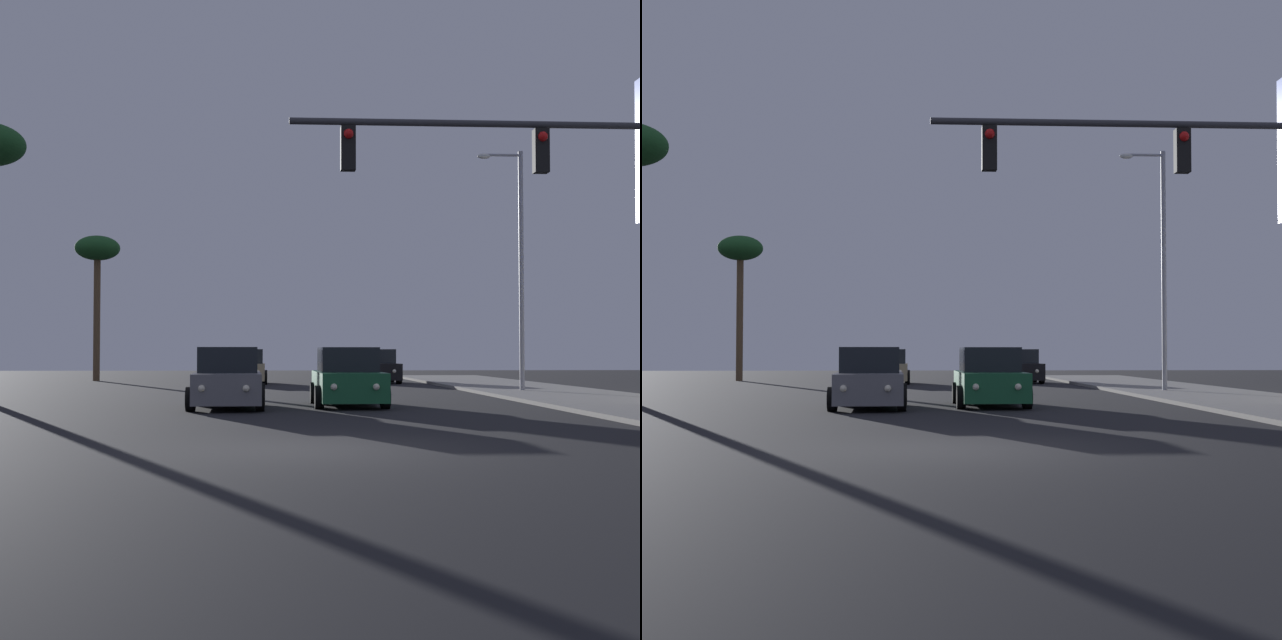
{
  "view_description": "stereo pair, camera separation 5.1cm",
  "coord_description": "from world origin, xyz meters",
  "views": [
    {
      "loc": [
        -0.71,
        -14.17,
        1.55
      ],
      "look_at": [
        0.77,
        11.56,
        2.47
      ],
      "focal_mm": 50.0,
      "sensor_mm": 36.0,
      "label": 1
    },
    {
      "loc": [
        -0.66,
        -14.17,
        1.55
      ],
      "look_at": [
        0.77,
        11.56,
        2.47
      ],
      "focal_mm": 50.0,
      "sensor_mm": 36.0,
      "label": 2
    }
  ],
  "objects": [
    {
      "name": "car_green",
      "position": [
        1.56,
        11.28,
        0.76
      ],
      "size": [
        2.04,
        4.33,
        1.68
      ],
      "rotation": [
        0.0,
        0.0,
        3.16
      ],
      "color": "#195933",
      "rests_on": "ground"
    },
    {
      "name": "car_black",
      "position": [
        4.71,
        30.18,
        0.76
      ],
      "size": [
        2.04,
        4.34,
        1.68
      ],
      "rotation": [
        0.0,
        0.0,
        3.18
      ],
      "color": "black",
      "rests_on": "ground"
    },
    {
      "name": "car_tan",
      "position": [
        -1.8,
        29.32,
        0.76
      ],
      "size": [
        2.04,
        4.31,
        1.68
      ],
      "rotation": [
        0.0,
        0.0,
        3.15
      ],
      "color": "tan",
      "rests_on": "ground"
    },
    {
      "name": "car_grey",
      "position": [
        -1.83,
        10.47,
        0.76
      ],
      "size": [
        2.04,
        4.33,
        1.68
      ],
      "rotation": [
        0.0,
        0.0,
        3.17
      ],
      "color": "slate",
      "rests_on": "ground"
    },
    {
      "name": "traffic_light_mast",
      "position": [
        5.31,
        3.66,
        4.77
      ],
      "size": [
        8.05,
        0.36,
        6.5
      ],
      "color": "#38383D",
      "rests_on": "sidewalk_right"
    },
    {
      "name": "palm_tree_far",
      "position": [
        -9.9,
        34.0,
        6.73
      ],
      "size": [
        2.4,
        2.4,
        7.78
      ],
      "color": "brown",
      "rests_on": "ground"
    },
    {
      "name": "street_lamp",
      "position": [
        8.64,
        18.69,
        5.12
      ],
      "size": [
        1.74,
        0.24,
        9.0
      ],
      "color": "#99999E",
      "rests_on": "sidewalk_right"
    },
    {
      "name": "sidewalk_right",
      "position": [
        9.5,
        10.0,
        0.06
      ],
      "size": [
        5.0,
        60.0,
        0.12
      ],
      "color": "gray",
      "rests_on": "ground"
    },
    {
      "name": "ground_plane",
      "position": [
        0.0,
        0.0,
        0.0
      ],
      "size": [
        120.0,
        120.0,
        0.0
      ],
      "primitive_type": "plane",
      "color": "black"
    }
  ]
}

